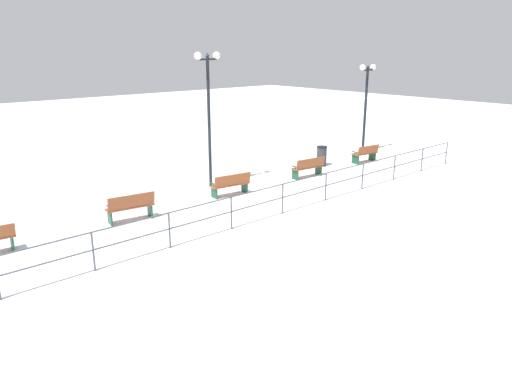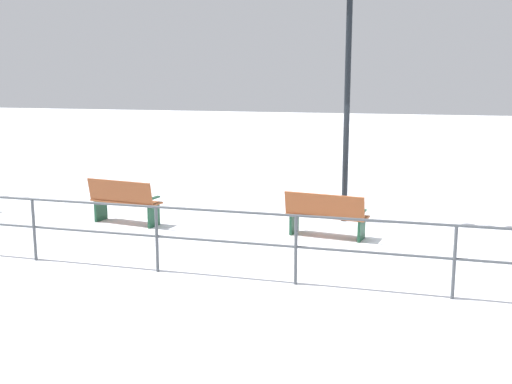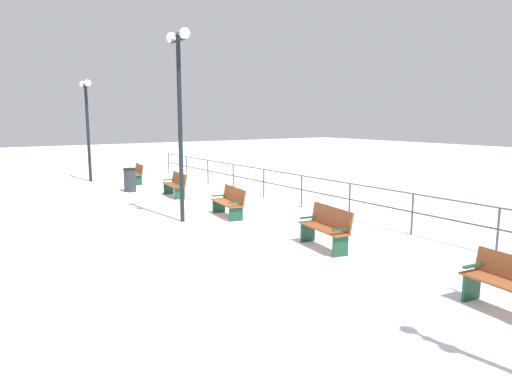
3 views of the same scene
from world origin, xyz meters
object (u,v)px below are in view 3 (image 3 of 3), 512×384
object	(u,v)px
bench_fourth	(326,227)
lamppost_near	(87,112)
bench_nearest	(135,174)
lamppost_middle	(179,90)
bench_third	(229,202)
bench_second	(176,184)
trash_bin	(130,180)
bench_fifth	(509,284)

from	to	relation	value
bench_fourth	lamppost_near	xyz separation A→B (m)	(1.57, -14.55, 2.71)
bench_nearest	bench_fourth	world-z (taller)	bench_fourth
bench_fourth	lamppost_middle	bearing A→B (deg)	-61.77
bench_fourth	bench_nearest	bearing A→B (deg)	-81.21
bench_third	lamppost_middle	distance (m)	3.58
bench_second	trash_bin	distance (m)	2.35
bench_third	trash_bin	size ratio (longest dim) A/B	1.69
bench_second	lamppost_middle	xyz separation A→B (m)	(1.60, 4.08, 3.24)
bench_fifth	trash_bin	distance (m)	14.81
bench_nearest	bench_third	bearing A→B (deg)	96.72
lamppost_middle	bench_fifth	bearing A→B (deg)	99.78
bench_fourth	trash_bin	xyz separation A→B (m)	(1.02, -10.55, -0.03)
lamppost_middle	trash_bin	size ratio (longest dim) A/B	5.59
bench_second	bench_third	bearing A→B (deg)	94.53
bench_nearest	bench_fifth	size ratio (longest dim) A/B	1.00
bench_nearest	bench_fifth	world-z (taller)	bench_nearest
lamppost_near	trash_bin	distance (m)	4.88
lamppost_near	bench_fifth	bearing A→B (deg)	94.52
bench_third	bench_fifth	bearing A→B (deg)	97.83
bench_nearest	bench_fifth	distance (m)	16.92
bench_third	bench_second	bearing A→B (deg)	-83.79
trash_bin	lamppost_middle	bearing A→B (deg)	84.97
bench_fourth	lamppost_middle	xyz separation A→B (m)	(1.57, -4.38, 3.20)
bench_fourth	bench_fifth	distance (m)	4.23
bench_third	lamppost_near	xyz separation A→B (m)	(1.48, -10.32, 2.76)
lamppost_near	lamppost_middle	xyz separation A→B (m)	(0.00, 10.17, 0.49)
bench_second	lamppost_middle	bearing A→B (deg)	74.70
bench_nearest	trash_bin	distance (m)	2.35
bench_fourth	bench_second	bearing A→B (deg)	-81.71
lamppost_near	lamppost_middle	world-z (taller)	lamppost_middle
trash_bin	bench_second	bearing A→B (deg)	116.88
bench_second	lamppost_near	size ratio (longest dim) A/B	0.35
bench_third	lamppost_middle	xyz separation A→B (m)	(1.48, -0.15, 3.25)
bench_fifth	bench_second	bearing A→B (deg)	-84.09
bench_fifth	lamppost_middle	world-z (taller)	lamppost_middle
bench_second	lamppost_near	distance (m)	6.87
bench_nearest	trash_bin	xyz separation A→B (m)	(0.97, 2.14, 0.02)
bench_second	bench_third	distance (m)	4.23
bench_second	bench_fifth	size ratio (longest dim) A/B	1.11
bench_third	bench_fifth	distance (m)	8.46
bench_second	bench_fourth	world-z (taller)	bench_fourth
bench_nearest	bench_third	xyz separation A→B (m)	(0.03, 8.46, 0.00)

